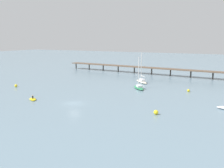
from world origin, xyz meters
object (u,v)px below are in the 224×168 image
at_px(sailboat_green, 139,87).
at_px(mooring_buoy_far, 156,112).
at_px(dinghy_yellow, 33,99).
at_px(pier, 191,68).
at_px(mooring_buoy_mid, 188,91).
at_px(mooring_buoy_outer, 16,86).
at_px(sailboat_cream, 142,81).

xyz_separation_m(sailboat_green, mooring_buoy_far, (12.33, -22.26, -0.12)).
bearing_deg(dinghy_yellow, pier, 63.99).
xyz_separation_m(dinghy_yellow, mooring_buoy_far, (29.35, 1.64, 0.25)).
bearing_deg(pier, dinghy_yellow, -116.01).
height_order(pier, mooring_buoy_mid, pier).
relative_size(dinghy_yellow, mooring_buoy_far, 3.77).
distance_m(pier, mooring_buoy_outer, 59.80).
bearing_deg(dinghy_yellow, sailboat_green, 54.55).
distance_m(pier, dinghy_yellow, 58.61).
xyz_separation_m(dinghy_yellow, mooring_buoy_outer, (-16.10, 9.90, 0.22)).
height_order(pier, mooring_buoy_far, pier).
height_order(sailboat_green, dinghy_yellow, sailboat_green).
distance_m(pier, sailboat_cream, 22.05).
bearing_deg(dinghy_yellow, mooring_buoy_far, 3.20).
bearing_deg(sailboat_green, sailboat_cream, 106.76).
height_order(mooring_buoy_far, mooring_buoy_outer, mooring_buoy_far).
distance_m(pier, mooring_buoy_mid, 27.13).
relative_size(pier, sailboat_green, 8.68).
height_order(sailboat_green, mooring_buoy_outer, sailboat_green).
distance_m(pier, mooring_buoy_far, 51.17).
xyz_separation_m(pier, sailboat_cream, (-11.72, -18.48, -2.70)).
xyz_separation_m(sailboat_green, dinghy_yellow, (-17.02, -23.90, -0.37)).
bearing_deg(dinghy_yellow, sailboat_cream, 67.77).
xyz_separation_m(pier, mooring_buoy_mid, (4.74, -26.54, -2.96)).
relative_size(sailboat_green, mooring_buoy_far, 10.10).
height_order(sailboat_green, sailboat_cream, sailboat_cream).
relative_size(sailboat_cream, mooring_buoy_far, 10.62).
relative_size(sailboat_cream, mooring_buoy_outer, 11.37).
xyz_separation_m(sailboat_green, mooring_buoy_mid, (13.39, 2.15, -0.20)).
distance_m(sailboat_green, dinghy_yellow, 29.34).
distance_m(mooring_buoy_mid, mooring_buoy_far, 24.43).
distance_m(sailboat_green, mooring_buoy_mid, 13.57).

